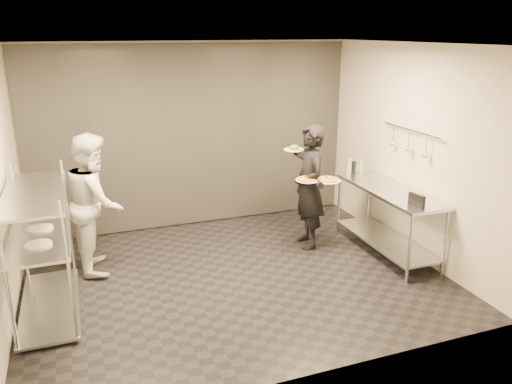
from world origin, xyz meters
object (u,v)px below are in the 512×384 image
object	(u,v)px
bottle_dark	(354,168)
chef	(95,203)
prep_counter	(388,210)
pizza_plate_far	(327,180)
salad_plate	(294,148)
pos_monitor	(417,201)
bottle_green	(349,166)
pass_rack	(42,245)
bottle_clear	(361,167)
waiter	(309,187)
pizza_plate_near	(307,179)

from	to	relation	value
bottle_dark	chef	bearing A→B (deg)	178.63
prep_counter	pizza_plate_far	world-z (taller)	pizza_plate_far
chef	salad_plate	xyz separation A→B (m)	(2.74, 0.05, 0.47)
chef	salad_plate	size ratio (longest dim) A/B	6.02
prep_counter	pos_monitor	bearing A→B (deg)	-99.46
pizza_plate_far	pos_monitor	xyz separation A→B (m)	(0.63, -1.08, -0.02)
prep_counter	bottle_dark	size ratio (longest dim) A/B	9.17
pos_monitor	bottle_green	world-z (taller)	bottle_green
pass_rack	pos_monitor	xyz separation A→B (m)	(4.21, -0.72, 0.23)
pos_monitor	bottle_clear	distance (m)	1.53
waiter	bottle_green	bearing A→B (deg)	111.59
pizza_plate_near	pos_monitor	world-z (taller)	pos_monitor
pizza_plate_far	pizza_plate_near	bearing A→B (deg)	169.65
waiter	pizza_plate_near	distance (m)	0.28
prep_counter	bottle_dark	distance (m)	0.89
pass_rack	bottle_green	world-z (taller)	pass_rack
prep_counter	salad_plate	distance (m)	1.54
salad_plate	bottle_clear	world-z (taller)	salad_plate
waiter	pizza_plate_far	xyz separation A→B (m)	(0.15, -0.23, 0.16)
prep_counter	bottle_green	xyz separation A→B (m)	(-0.16, 0.80, 0.42)
chef	bottle_green	distance (m)	3.58
bottle_green	bottle_clear	bearing A→B (deg)	0.00
pass_rack	bottle_clear	size ratio (longest dim) A/B	7.99
chef	bottle_dark	xyz separation A→B (m)	(3.65, -0.09, 0.13)
pizza_plate_near	bottle_clear	distance (m)	1.14
pizza_plate_near	bottle_dark	world-z (taller)	bottle_dark
salad_plate	chef	bearing A→B (deg)	-179.04
prep_counter	pass_rack	bearing A→B (deg)	-179.97
pass_rack	pos_monitor	distance (m)	4.28
chef	pizza_plate_far	xyz separation A→B (m)	(2.98, -0.53, 0.14)
waiter	chef	bearing A→B (deg)	-90.27
prep_counter	bottle_clear	world-z (taller)	bottle_clear
bottle_clear	salad_plate	bearing A→B (deg)	172.67
salad_plate	pos_monitor	distance (m)	1.90
pizza_plate_near	bottle_dark	xyz separation A→B (m)	(0.94, 0.39, -0.03)
prep_counter	bottle_clear	bearing A→B (deg)	86.37
chef	pizza_plate_near	xyz separation A→B (m)	(2.71, -0.48, 0.16)
pizza_plate_far	prep_counter	bearing A→B (deg)	-25.56
pass_rack	pizza_plate_far	xyz separation A→B (m)	(3.58, 0.36, 0.26)
chef	bottle_green	size ratio (longest dim) A/B	7.11
pizza_plate_near	bottle_green	world-z (taller)	bottle_green
pass_rack	salad_plate	distance (m)	3.52
salad_plate	bottle_green	distance (m)	0.90
bottle_dark	bottle_green	bearing A→B (deg)	180.00
pass_rack	prep_counter	world-z (taller)	pass_rack
pizza_plate_far	pos_monitor	distance (m)	1.25
pizza_plate_far	bottle_dark	xyz separation A→B (m)	(0.67, 0.44, -0.01)
bottle_clear	bottle_dark	distance (m)	0.13
chef	pizza_plate_far	size ratio (longest dim) A/B	5.00
pos_monitor	bottle_green	size ratio (longest dim) A/B	0.93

